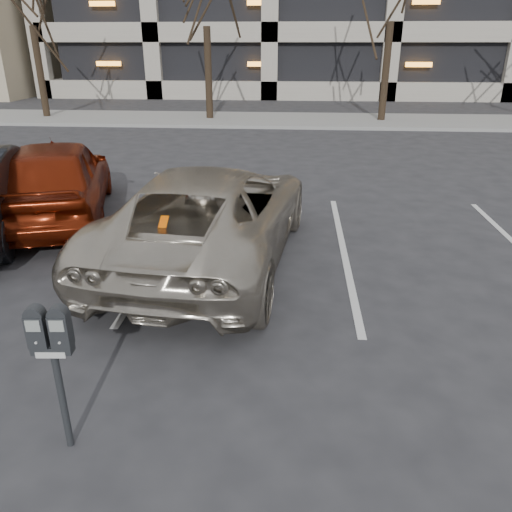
# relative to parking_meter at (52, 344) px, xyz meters

# --- Properties ---
(ground) EXTENTS (140.00, 140.00, 0.00)m
(ground) POSITION_rel_parking_meter_xyz_m (1.14, 2.05, -0.96)
(ground) COLOR #28282B
(ground) RESTS_ON ground
(sidewalk) EXTENTS (80.00, 4.00, 0.12)m
(sidewalk) POSITION_rel_parking_meter_xyz_m (1.14, 18.05, -0.90)
(sidewalk) COLOR gray
(sidewalk) RESTS_ON ground
(stall_lines) EXTENTS (16.90, 5.20, 0.00)m
(stall_lines) POSITION_rel_parking_meter_xyz_m (-0.26, 4.35, -0.95)
(stall_lines) COLOR silver
(stall_lines) RESTS_ON ground
(parking_meter) EXTENTS (0.33, 0.15, 1.25)m
(parking_meter) POSITION_rel_parking_meter_xyz_m (0.00, 0.00, 0.00)
(parking_meter) COLOR black
(parking_meter) RESTS_ON ground
(suv_silver) EXTENTS (2.86, 5.29, 1.42)m
(suv_silver) POSITION_rel_parking_meter_xyz_m (0.53, 3.85, -0.25)
(suv_silver) COLOR #BEB4A2
(suv_silver) RESTS_ON ground
(car_red) EXTENTS (2.95, 4.66, 1.48)m
(car_red) POSITION_rel_parking_meter_xyz_m (-2.58, 5.54, -0.22)
(car_red) COLOR maroon
(car_red) RESTS_ON ground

